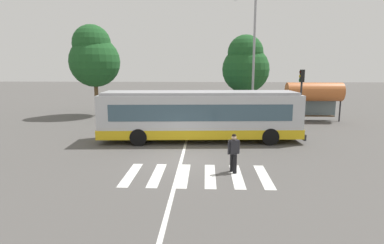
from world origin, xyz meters
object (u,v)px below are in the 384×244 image
(traffic_light_far_corner, at_px, (301,89))
(background_tree_right, at_px, (246,65))
(twin_arm_street_lamp, at_px, (254,47))
(background_tree_left, at_px, (94,57))
(parked_car_teal, at_px, (190,107))
(pedestrian_crossing_street, at_px, (234,151))
(city_transit_bus, at_px, (200,115))
(parked_car_blue, at_px, (216,108))
(parked_car_black, at_px, (159,108))
(bus_stop_shelter, at_px, (314,93))

(traffic_light_far_corner, relative_size, background_tree_right, 0.56)
(twin_arm_street_lamp, height_order, background_tree_left, twin_arm_street_lamp)
(parked_car_teal, distance_m, background_tree_right, 7.70)
(pedestrian_crossing_street, bearing_deg, twin_arm_street_lamp, 78.82)
(city_transit_bus, relative_size, background_tree_left, 1.49)
(pedestrian_crossing_street, xyz_separation_m, parked_car_blue, (-0.23, 16.09, -0.20))
(parked_car_black, xyz_separation_m, parked_car_teal, (2.78, 0.55, 0.00))
(traffic_light_far_corner, height_order, twin_arm_street_lamp, twin_arm_street_lamp)
(pedestrian_crossing_street, relative_size, background_tree_right, 0.22)
(pedestrian_crossing_street, distance_m, parked_car_blue, 16.09)
(traffic_light_far_corner, bearing_deg, city_transit_bus, -149.65)
(city_transit_bus, bearing_deg, background_tree_left, 135.37)
(parked_car_blue, bearing_deg, city_transit_bus, -97.51)
(parked_car_blue, distance_m, background_tree_right, 6.14)
(bus_stop_shelter, bearing_deg, parked_car_blue, 161.58)
(traffic_light_far_corner, distance_m, bus_stop_shelter, 3.86)
(twin_arm_street_lamp, bearing_deg, background_tree_left, 174.79)
(traffic_light_far_corner, distance_m, twin_arm_street_lamp, 6.07)
(city_transit_bus, height_order, parked_car_black, city_transit_bus)
(parked_car_black, bearing_deg, background_tree_right, 26.32)
(twin_arm_street_lamp, bearing_deg, bus_stop_shelter, -10.94)
(parked_car_blue, height_order, background_tree_left, background_tree_left)
(city_transit_bus, height_order, pedestrian_crossing_street, city_transit_bus)
(pedestrian_crossing_street, height_order, parked_car_teal, pedestrian_crossing_street)
(city_transit_bus, bearing_deg, traffic_light_far_corner, 30.35)
(parked_car_teal, relative_size, parked_car_blue, 1.00)
(parked_car_teal, xyz_separation_m, twin_arm_street_lamp, (5.57, -1.69, 5.45))
(background_tree_left, bearing_deg, parked_car_black, -1.54)
(city_transit_bus, bearing_deg, parked_car_teal, 96.50)
(parked_car_black, bearing_deg, bus_stop_shelter, -8.98)
(twin_arm_street_lamp, xyz_separation_m, background_tree_left, (-14.33, 1.31, -0.77))
(city_transit_bus, xyz_separation_m, traffic_light_far_corner, (7.32, 4.29, 1.34))
(city_transit_bus, relative_size, parked_car_teal, 2.69)
(bus_stop_shelter, bearing_deg, traffic_light_far_corner, -122.10)
(background_tree_left, bearing_deg, pedestrian_crossing_street, -53.77)
(twin_arm_street_lamp, bearing_deg, parked_car_blue, 150.83)
(city_transit_bus, distance_m, parked_car_blue, 10.32)
(parked_car_teal, distance_m, traffic_light_far_corner, 10.55)
(parked_car_black, height_order, parked_car_blue, same)
(traffic_light_far_corner, height_order, background_tree_left, background_tree_left)
(parked_car_blue, relative_size, background_tree_left, 0.56)
(background_tree_left, bearing_deg, traffic_light_far_corner, -17.70)
(parked_car_teal, bearing_deg, traffic_light_far_corner, -34.77)
(pedestrian_crossing_street, distance_m, background_tree_left, 19.95)
(parked_car_black, bearing_deg, background_tree_left, 178.46)
(parked_car_black, xyz_separation_m, parked_car_blue, (5.28, 0.57, 0.00))
(city_transit_bus, height_order, background_tree_right, background_tree_right)
(parked_car_teal, bearing_deg, pedestrian_crossing_street, -80.36)
(background_tree_right, bearing_deg, parked_car_blue, -130.58)
(bus_stop_shelter, relative_size, background_tree_left, 0.55)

